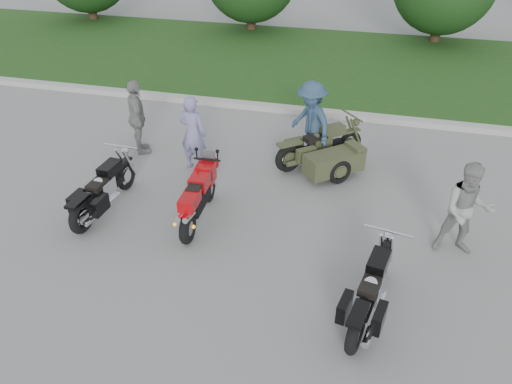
% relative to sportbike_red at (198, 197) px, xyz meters
% --- Properties ---
extents(ground, '(80.00, 80.00, 0.00)m').
position_rel_sportbike_red_xyz_m(ground, '(0.58, -0.74, -0.52)').
color(ground, gray).
rests_on(ground, ground).
extents(curb, '(60.00, 0.30, 0.15)m').
position_rel_sportbike_red_xyz_m(curb, '(0.58, 5.26, -0.44)').
color(curb, '#AEABA4').
rests_on(curb, ground).
extents(grass_strip, '(60.00, 8.00, 0.14)m').
position_rel_sportbike_red_xyz_m(grass_strip, '(0.58, 9.41, -0.45)').
color(grass_strip, '#32541C').
rests_on(grass_strip, ground).
extents(sportbike_red, '(0.35, 1.86, 0.88)m').
position_rel_sportbike_red_xyz_m(sportbike_red, '(0.00, 0.00, 0.00)').
color(sportbike_red, black).
rests_on(sportbike_red, ground).
extents(cruiser_left, '(0.37, 2.09, 0.81)m').
position_rel_sportbike_red_xyz_m(cruiser_left, '(-1.81, -0.13, -0.11)').
color(cruiser_left, black).
rests_on(cruiser_left, ground).
extents(cruiser_right, '(0.54, 2.06, 0.80)m').
position_rel_sportbike_red_xyz_m(cruiser_right, '(3.08, -1.57, -0.11)').
color(cruiser_right, black).
rests_on(cruiser_right, ground).
extents(cruiser_sidecar, '(1.85, 1.89, 0.83)m').
position_rel_sportbike_red_xyz_m(cruiser_sidecar, '(1.96, 2.33, -0.13)').
color(cruiser_sidecar, black).
rests_on(cruiser_sidecar, ground).
extents(person_stripe, '(0.64, 0.48, 1.61)m').
position_rel_sportbike_red_xyz_m(person_stripe, '(-0.75, 1.82, 0.29)').
color(person_stripe, '#807DAA').
rests_on(person_stripe, ground).
extents(person_grey, '(0.84, 0.68, 1.63)m').
position_rel_sportbike_red_xyz_m(person_grey, '(4.43, 0.27, 0.30)').
color(person_grey, '#999993').
rests_on(person_grey, ground).
extents(person_denim, '(1.28, 1.26, 1.77)m').
position_rel_sportbike_red_xyz_m(person_denim, '(1.53, 2.81, 0.37)').
color(person_denim, '#2F4964').
rests_on(person_denim, ground).
extents(person_back, '(0.87, 1.04, 1.67)m').
position_rel_sportbike_red_xyz_m(person_back, '(-2.18, 2.21, 0.32)').
color(person_back, gray).
rests_on(person_back, ground).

